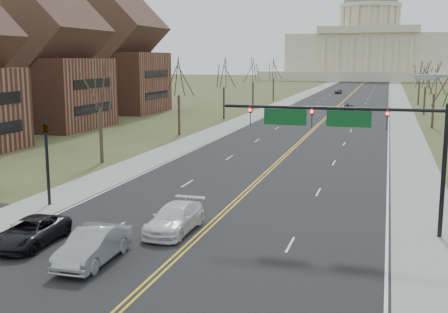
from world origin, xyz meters
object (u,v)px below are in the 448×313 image
Objects in this scene: signal_left at (47,149)px; car_sb_outer_lead at (31,232)px; signal_mast at (348,128)px; car_sb_inner_lead at (93,246)px; car_sb_inner_second at (175,218)px; car_far_nb at (348,107)px; car_far_sb at (338,91)px.

signal_left reaches higher than car_sb_outer_lead.
signal_mast is 2.44× the size of car_sb_outer_lead.
signal_mast is 2.43× the size of car_sb_inner_lead.
car_sb_outer_lead is 7.53m from car_sb_inner_second.
car_sb_inner_lead is at bearing -46.95° from signal_left.
car_far_nb is at bearing 79.26° from signal_left.
car_far_nb is at bearing 80.40° from car_sb_outer_lead.
car_far_nb is 1.15× the size of car_far_sb.
car_far_sb is at bearing 86.34° from signal_left.
car_sb_inner_second is at bearing 69.22° from car_sb_inner_lead.
car_sb_inner_second is at bearing -160.93° from signal_mast.
signal_left is at bearing 131.78° from car_sb_inner_lead.
car_sb_inner_second is 127.90m from car_far_sb.
car_sb_outer_lead reaches higher than car_far_nb.
signal_left is at bearing 114.64° from car_sb_outer_lead.
car_sb_inner_second is 76.96m from car_far_nb.
car_sb_outer_lead is 132.09m from car_far_sb.
car_sb_inner_lead reaches higher than car_far_nb.
car_sb_inner_lead is at bearing -141.76° from signal_mast.
car_sb_inner_lead is 4.56m from car_sb_outer_lead.
car_far_sb is (-0.05, 133.38, -0.11)m from car_sb_inner_lead.
car_far_sb is at bearing 88.76° from car_sb_inner_lead.
signal_mast is at bearing 94.38° from car_far_nb.
signal_left is 75.13m from car_far_nb.
car_far_nb is (4.01, 76.85, -0.09)m from car_sb_inner_second.
signal_left is 1.44× the size of car_far_sb.
signal_mast reaches higher than signal_left.
signal_left is 1.20× the size of car_sb_inner_lead.
car_sb_outer_lead is (-15.26, -7.24, -5.06)m from signal_mast.
signal_mast is 2.53× the size of car_far_nb.
signal_left is at bearing -89.27° from car_far_sb.
car_sb_inner_lead is 133.38m from car_far_sb.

